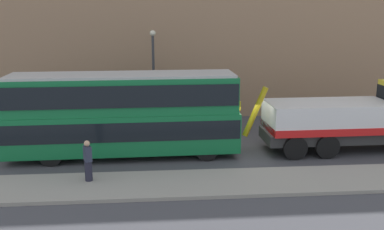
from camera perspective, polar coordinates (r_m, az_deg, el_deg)
The scene contains 6 objects.
ground_plane at distance 21.86m, azimuth 7.59°, elevation -4.79°, with size 120.00×120.00×0.00m, color #424247.
near_kerb at distance 18.01m, azimuth 10.42°, elevation -8.75°, with size 60.00×2.80×0.15m, color gray.
recovery_tow_truck at distance 23.03m, azimuth 21.84°, elevation -0.16°, with size 10.17×2.81×3.67m.
double_decker_bus at distance 20.58m, azimuth -9.18°, elevation 0.45°, with size 11.09×2.77×4.06m.
pedestrian_onlooker at distance 17.80m, azimuth -13.82°, elevation -6.06°, with size 0.40×0.47×1.71m.
street_lamp at distance 26.18m, azimuth -5.21°, elevation 6.14°, with size 0.36×0.36×5.83m.
Camera 1 is at (-4.54, -20.25, 6.87)m, focal length 39.66 mm.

